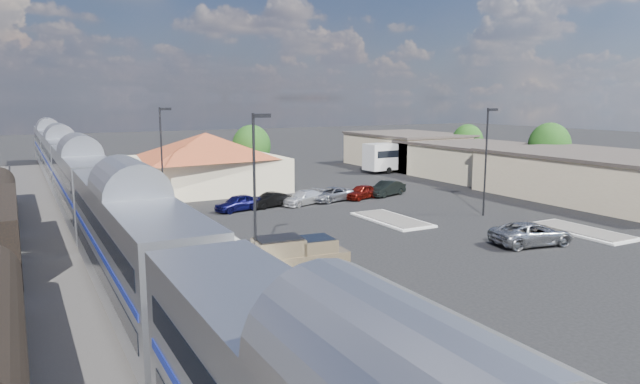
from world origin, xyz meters
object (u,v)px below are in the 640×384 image
suv (532,233)px  coach_bus (404,154)px  station_depot (206,161)px  pickup_truck (299,254)px

suv → coach_bus: (16.20, 36.22, 1.46)m
suv → coach_bus: size_ratio=0.46×
station_depot → suv: 35.15m
station_depot → suv: bearing=-69.4°
suv → pickup_truck: bearing=92.1°
station_depot → pickup_truck: 30.76m
station_depot → suv: size_ratio=3.22×
station_depot → coach_bus: (28.56, 3.40, -0.88)m
station_depot → suv: station_depot is taller
station_depot → suv: (12.36, -32.82, -2.34)m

